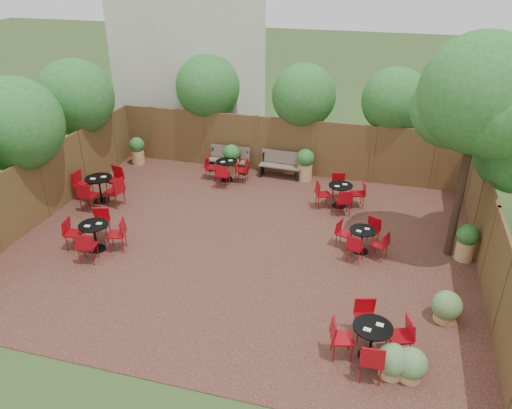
# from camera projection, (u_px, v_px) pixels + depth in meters

# --- Properties ---
(ground) EXTENTS (80.00, 80.00, 0.00)m
(ground) POSITION_uv_depth(u_px,v_px,m) (242.00, 245.00, 13.39)
(ground) COLOR #354F23
(ground) RESTS_ON ground
(courtyard_paving) EXTENTS (12.00, 10.00, 0.02)m
(courtyard_paving) POSITION_uv_depth(u_px,v_px,m) (242.00, 244.00, 13.39)
(courtyard_paving) COLOR #341915
(courtyard_paving) RESTS_ON ground
(fence_back) EXTENTS (12.00, 0.08, 2.00)m
(fence_back) POSITION_uv_depth(u_px,v_px,m) (284.00, 146.00, 17.21)
(fence_back) COLOR brown
(fence_back) RESTS_ON ground
(fence_left) EXTENTS (0.08, 10.00, 2.00)m
(fence_left) POSITION_uv_depth(u_px,v_px,m) (44.00, 186.00, 14.36)
(fence_left) COLOR brown
(fence_left) RESTS_ON ground
(fence_right) EXTENTS (0.08, 10.00, 2.00)m
(fence_right) POSITION_uv_depth(u_px,v_px,m) (490.00, 245.00, 11.50)
(fence_right) COLOR brown
(fence_right) RESTS_ON ground
(neighbour_building) EXTENTS (5.00, 4.00, 8.00)m
(neighbour_building) POSITION_uv_depth(u_px,v_px,m) (191.00, 37.00, 19.48)
(neighbour_building) COLOR beige
(neighbour_building) RESTS_ON ground
(overhang_foliage) EXTENTS (15.62, 10.60, 2.63)m
(overhang_foliage) POSITION_uv_depth(u_px,v_px,m) (181.00, 113.00, 14.83)
(overhang_foliage) COLOR #226520
(overhang_foliage) RESTS_ON ground
(courtyard_tree) EXTENTS (2.86, 2.77, 5.58)m
(courtyard_tree) POSITION_uv_depth(u_px,v_px,m) (479.00, 101.00, 11.11)
(courtyard_tree) COLOR black
(courtyard_tree) RESTS_ON courtyard_paving
(park_bench_left) EXTENTS (1.44, 0.47, 0.89)m
(park_bench_left) POSITION_uv_depth(u_px,v_px,m) (229.00, 159.00, 17.58)
(park_bench_left) COLOR brown
(park_bench_left) RESTS_ON courtyard_paving
(park_bench_right) EXTENTS (1.47, 0.54, 0.90)m
(park_bench_right) POSITION_uv_depth(u_px,v_px,m) (281.00, 164.00, 17.13)
(park_bench_right) COLOR brown
(park_bench_right) RESTS_ON courtyard_paving
(bistro_tables) EXTENTS (10.23, 8.62, 0.94)m
(bistro_tables) POSITION_uv_depth(u_px,v_px,m) (225.00, 217.00, 13.81)
(bistro_tables) COLOR black
(bistro_tables) RESTS_ON courtyard_paving
(planters) EXTENTS (11.53, 4.33, 1.09)m
(planters) POSITION_uv_depth(u_px,v_px,m) (268.00, 171.00, 16.34)
(planters) COLOR tan
(planters) RESTS_ON courtyard_paving
(low_shrubs) EXTENTS (1.68, 2.52, 0.69)m
(low_shrubs) POSITION_uv_depth(u_px,v_px,m) (419.00, 341.00, 9.63)
(low_shrubs) COLOR tan
(low_shrubs) RESTS_ON courtyard_paving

